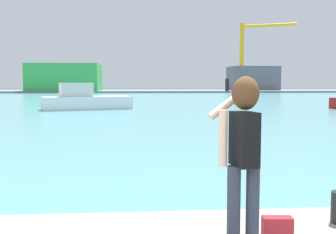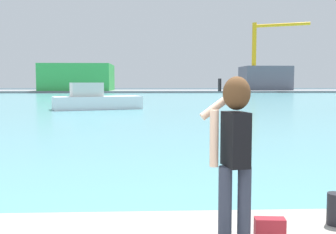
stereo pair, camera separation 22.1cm
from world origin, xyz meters
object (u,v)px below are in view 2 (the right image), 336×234
at_px(warehouse_left, 78,77).
at_px(port_crane, 262,48).
at_px(person_photographer, 234,143).
at_px(harbor_bollard, 336,209).
at_px(boat_moored, 95,100).
at_px(handbag, 270,229).
at_px(warehouse_right, 265,78).

xyz_separation_m(warehouse_left, port_crane, (41.78, -0.44, 6.71)).
height_order(person_photographer, harbor_bollard, person_photographer).
bearing_deg(person_photographer, warehouse_left, 0.01).
bearing_deg(harbor_bollard, boat_moored, 103.07).
bearing_deg(handbag, warehouse_right, 74.09).
xyz_separation_m(person_photographer, warehouse_right, (26.91, 93.05, 1.68)).
height_order(handbag, warehouse_left, warehouse_left).
bearing_deg(harbor_bollard, warehouse_right, 74.55).
bearing_deg(person_photographer, port_crane, -26.50).
distance_m(boat_moored, port_crane, 66.86).
height_order(person_photographer, handbag, person_photographer).
relative_size(person_photographer, harbor_bollard, 4.62).
distance_m(person_photographer, handbag, 1.03).
distance_m(handbag, harbor_bollard, 1.02).
distance_m(person_photographer, warehouse_right, 96.87).
relative_size(boat_moored, port_crane, 0.48).
xyz_separation_m(handbag, boat_moored, (-5.77, 29.24, 0.15)).
bearing_deg(warehouse_right, handbag, -105.91).
bearing_deg(boat_moored, handbag, -97.35).
distance_m(harbor_bollard, boat_moored, 29.58).
distance_m(handbag, boat_moored, 29.81).
bearing_deg(person_photographer, handbag, -89.83).
height_order(handbag, boat_moored, boat_moored).
distance_m(boat_moored, warehouse_left, 60.66).
bearing_deg(port_crane, boat_moored, -116.96).
distance_m(harbor_bollard, warehouse_right, 96.03).
height_order(person_photographer, boat_moored, person_photographer).
height_order(boat_moored, warehouse_right, warehouse_right).
relative_size(person_photographer, warehouse_left, 0.11).
bearing_deg(warehouse_left, harbor_bollard, -78.20).
relative_size(warehouse_right, port_crane, 0.71).
bearing_deg(warehouse_left, handbag, -78.82).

